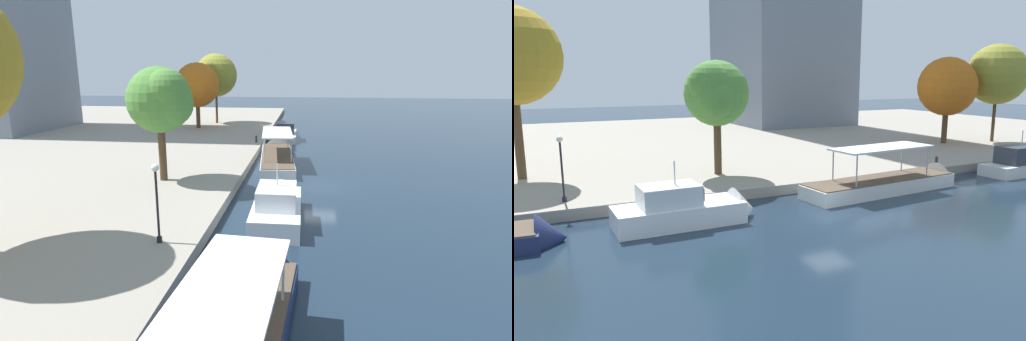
% 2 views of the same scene
% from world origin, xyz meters
% --- Properties ---
extents(ground_plane, '(220.00, 220.00, 0.00)m').
position_xyz_m(ground_plane, '(0.00, 0.00, 0.00)').
color(ground_plane, '#192838').
extents(dock_promenade, '(120.00, 55.00, 0.70)m').
position_xyz_m(dock_promenade, '(0.00, 33.88, 0.35)').
color(dock_promenade, gray).
rests_on(dock_promenade, ground_plane).
extents(motor_yacht_1, '(8.04, 2.92, 4.55)m').
position_xyz_m(motor_yacht_1, '(-7.23, 2.91, 0.66)').
color(motor_yacht_1, white).
rests_on(motor_yacht_1, ground_plane).
extents(tour_boat_2, '(13.45, 4.07, 4.37)m').
position_xyz_m(tour_boat_2, '(7.99, 4.13, 0.36)').
color(tour_boat_2, silver).
rests_on(tour_boat_2, ground_plane).
extents(motor_yacht_3, '(8.33, 2.84, 4.66)m').
position_xyz_m(motor_yacht_3, '(22.35, 3.98, 0.64)').
color(motor_yacht_3, silver).
rests_on(motor_yacht_3, ground_plane).
extents(mooring_bollard_0, '(0.25, 0.25, 0.80)m').
position_xyz_m(mooring_bollard_0, '(15.35, 7.10, 1.13)').
color(mooring_bollard_0, '#2D2D33').
rests_on(mooring_bollard_0, dock_promenade).
extents(lamp_post, '(0.37, 0.37, 3.96)m').
position_xyz_m(lamp_post, '(-13.29, 8.26, 3.05)').
color(lamp_post, black).
rests_on(lamp_post, dock_promenade).
extents(tree_2, '(4.87, 5.11, 8.53)m').
position_xyz_m(tree_2, '(-2.33, 11.73, 6.85)').
color(tree_2, '#4C3823').
rests_on(tree_2, dock_promenade).
extents(tree_3, '(6.35, 6.35, 9.37)m').
position_xyz_m(tree_3, '(26.39, 16.89, 6.91)').
color(tree_3, '#4C3823').
rests_on(tree_3, dock_promenade).
extents(tree_4, '(6.65, 6.65, 10.82)m').
position_xyz_m(tree_4, '(32.40, 15.64, 8.13)').
color(tree_4, '#4C3823').
rests_on(tree_4, dock_promenade).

